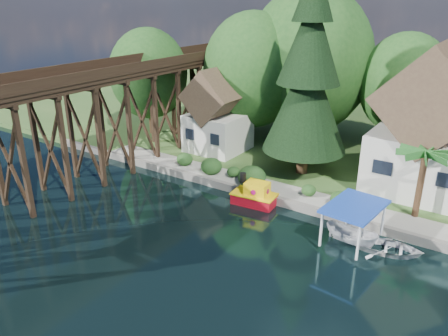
{
  "coord_description": "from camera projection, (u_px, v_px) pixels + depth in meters",
  "views": [
    {
      "loc": [
        11.67,
        -18.0,
        14.34
      ],
      "look_at": [
        -4.57,
        6.0,
        2.8
      ],
      "focal_mm": 35.0,
      "sensor_mm": 36.0,
      "label": 1
    }
  ],
  "objects": [
    {
      "name": "trestle_bridge",
      "position": [
        102.0,
        113.0,
        35.56
      ],
      "size": [
        4.12,
        44.18,
        9.3
      ],
      "color": "black",
      "rests_on": "ground"
    },
    {
      "name": "boat_white_a",
      "position": [
        390.0,
        247.0,
        25.94
      ],
      "size": [
        4.21,
        3.39,
        0.77
      ],
      "primitive_type": "imported",
      "rotation": [
        0.0,
        0.0,
        1.78
      ],
      "color": "silver",
      "rests_on": "ground"
    },
    {
      "name": "bank",
      "position": [
        389.0,
        123.0,
        51.3
      ],
      "size": [
        140.0,
        52.0,
        0.5
      ],
      "primitive_type": "cube",
      "color": "#2B5020",
      "rests_on": "ground"
    },
    {
      "name": "tugboat",
      "position": [
        255.0,
        195.0,
        31.83
      ],
      "size": [
        3.37,
        2.07,
        2.33
      ],
      "color": "#AB0B18",
      "rests_on": "ground"
    },
    {
      "name": "promenade",
      "position": [
        383.0,
        217.0,
        29.06
      ],
      "size": [
        50.0,
        2.6,
        0.06
      ],
      "primitive_type": "cube",
      "color": "gray",
      "rests_on": "bank"
    },
    {
      "name": "seawall",
      "position": [
        347.0,
        220.0,
        29.19
      ],
      "size": [
        60.0,
        0.4,
        0.62
      ],
      "primitive_type": "cube",
      "color": "slate",
      "rests_on": "ground"
    },
    {
      "name": "shrubs",
      "position": [
        247.0,
        174.0,
        34.29
      ],
      "size": [
        15.76,
        2.47,
        1.7
      ],
      "color": "#194017",
      "rests_on": "bank"
    },
    {
      "name": "conifer",
      "position": [
        308.0,
        76.0,
        33.57
      ],
      "size": [
        6.74,
        6.74,
        16.6
      ],
      "color": "#382314",
      "rests_on": "bank"
    },
    {
      "name": "palm_tree",
      "position": [
        425.0,
        156.0,
        27.62
      ],
      "size": [
        3.56,
        3.56,
        4.98
      ],
      "color": "#382314",
      "rests_on": "bank"
    },
    {
      "name": "shed",
      "position": [
        218.0,
        116.0,
        40.7
      ],
      "size": [
        5.09,
        5.4,
        7.85
      ],
      "color": "silver",
      "rests_on": "bank"
    },
    {
      "name": "house_left",
      "position": [
        431.0,
        129.0,
        31.99
      ],
      "size": [
        7.64,
        8.64,
        11.02
      ],
      "color": "silver",
      "rests_on": "bank"
    },
    {
      "name": "boat_canopy",
      "position": [
        352.0,
        228.0,
        26.55
      ],
      "size": [
        3.46,
        4.42,
        2.67
      ],
      "color": "silver",
      "rests_on": "ground"
    },
    {
      "name": "bg_trees",
      "position": [
        373.0,
        81.0,
        38.36
      ],
      "size": [
        49.9,
        13.3,
        10.57
      ],
      "color": "#382314",
      "rests_on": "bank"
    },
    {
      "name": "ground",
      "position": [
        231.0,
        261.0,
        25.23
      ],
      "size": [
        140.0,
        140.0,
        0.0
      ],
      "primitive_type": "plane",
      "color": "black",
      "rests_on": "ground"
    }
  ]
}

